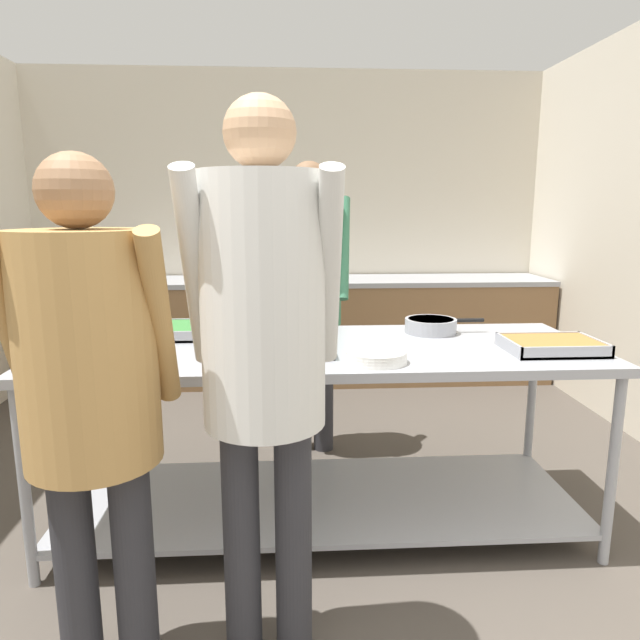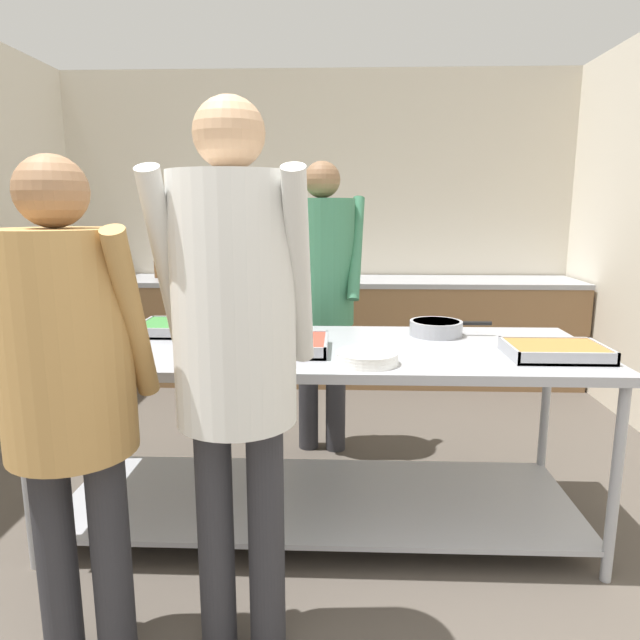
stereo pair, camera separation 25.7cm
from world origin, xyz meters
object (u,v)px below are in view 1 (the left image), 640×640
at_px(serving_tray_vegetables, 176,331).
at_px(serving_tray_greens, 275,346).
at_px(serving_tray_roast, 552,346).
at_px(plate_stack, 376,357).
at_px(guest_serving_right, 264,332).
at_px(sauce_pan, 431,325).
at_px(cook_behind_counter, 309,277).
at_px(broccoli_bowl, 65,349).
at_px(guest_serving_left, 90,377).
at_px(water_bottle, 127,268).

distance_m(serving_tray_vegetables, serving_tray_greens, 0.59).
relative_size(serving_tray_vegetables, serving_tray_roast, 1.02).
xyz_separation_m(plate_stack, guest_serving_right, (-0.43, -0.52, 0.22)).
bearing_deg(sauce_pan, cook_behind_counter, 133.29).
bearing_deg(serving_tray_roast, serving_tray_vegetables, 166.40).
bearing_deg(plate_stack, cook_behind_counter, 100.77).
relative_size(broccoli_bowl, guest_serving_left, 0.16).
relative_size(sauce_pan, cook_behind_counter, 0.23).
xyz_separation_m(serving_tray_vegetables, cook_behind_counter, (0.68, 0.61, 0.18)).
bearing_deg(serving_tray_greens, broccoli_bowl, -174.95).
height_order(plate_stack, cook_behind_counter, cook_behind_counter).
distance_m(broccoli_bowl, plate_stack, 1.27).
bearing_deg(serving_tray_roast, water_bottle, 134.59).
height_order(guest_serving_left, guest_serving_right, guest_serving_right).
bearing_deg(plate_stack, guest_serving_left, -148.32).
relative_size(serving_tray_greens, guest_serving_left, 0.30).
xyz_separation_m(serving_tray_greens, sauce_pan, (0.77, 0.33, 0.01)).
height_order(broccoli_bowl, serving_tray_greens, broccoli_bowl).
distance_m(serving_tray_greens, plate_stack, 0.45).
bearing_deg(guest_serving_right, broccoli_bowl, 142.70).
distance_m(plate_stack, guest_serving_left, 1.10).
relative_size(guest_serving_left, cook_behind_counter, 0.94).
relative_size(serving_tray_vegetables, sauce_pan, 1.03).
bearing_deg(guest_serving_right, plate_stack, 50.37).
height_order(serving_tray_greens, sauce_pan, sauce_pan).
relative_size(broccoli_bowl, serving_tray_vegetables, 0.63).
bearing_deg(serving_tray_roast, guest_serving_left, -157.73).
xyz_separation_m(plate_stack, cook_behind_counter, (-0.22, 1.15, 0.18)).
bearing_deg(plate_stack, serving_tray_roast, 9.35).
relative_size(broccoli_bowl, plate_stack, 1.01).
bearing_deg(serving_tray_roast, cook_behind_counter, 134.80).
height_order(sauce_pan, cook_behind_counter, cook_behind_counter).
height_order(serving_tray_roast, guest_serving_left, guest_serving_left).
height_order(serving_tray_greens, guest_serving_right, guest_serving_right).
height_order(serving_tray_greens, water_bottle, water_bottle).
xyz_separation_m(sauce_pan, guest_serving_left, (-1.29, -1.11, 0.09)).
relative_size(serving_tray_greens, plate_stack, 1.95).
xyz_separation_m(plate_stack, sauce_pan, (0.36, 0.53, 0.02)).
bearing_deg(serving_tray_vegetables, plate_stack, -30.98).
relative_size(serving_tray_roast, guest_serving_left, 0.24).
height_order(broccoli_bowl, water_bottle, water_bottle).
relative_size(guest_serving_left, water_bottle, 7.37).
relative_size(plate_stack, cook_behind_counter, 0.15).
bearing_deg(broccoli_bowl, guest_serving_left, -64.42).
bearing_deg(guest_serving_left, water_bottle, 103.12).
xyz_separation_m(guest_serving_right, water_bottle, (-1.25, 3.16, -0.13)).
xyz_separation_m(guest_serving_right, cook_behind_counter, (0.21, 1.66, -0.04)).
bearing_deg(serving_tray_vegetables, sauce_pan, -0.35).
distance_m(serving_tray_vegetables, guest_serving_right, 1.18).
bearing_deg(water_bottle, serving_tray_roast, -45.41).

